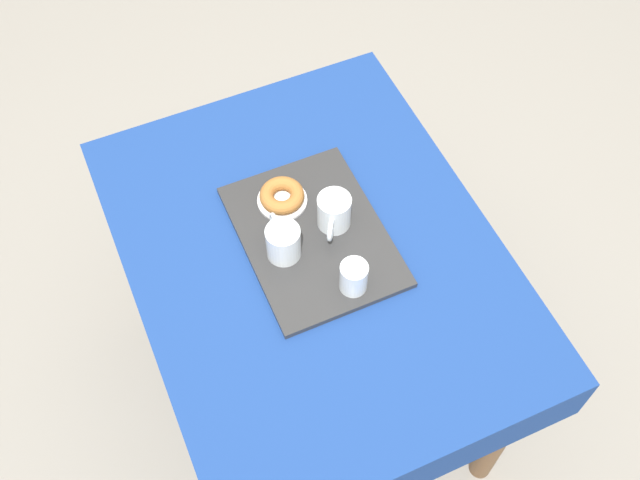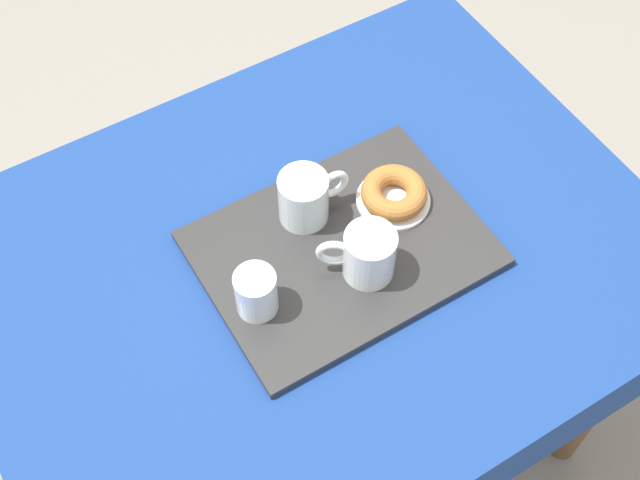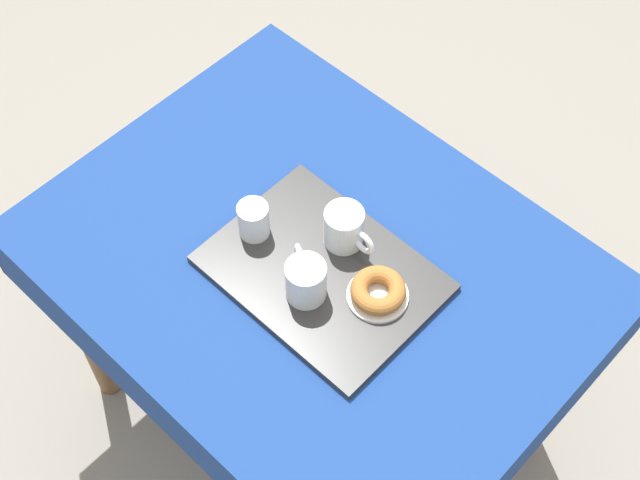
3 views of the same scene
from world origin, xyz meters
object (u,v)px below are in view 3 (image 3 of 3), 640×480
object	(u,v)px
donut_plate_left	(378,296)
sugar_donut_left	(378,290)
tea_mug_right	(345,228)
tea_mug_left	(306,281)
water_glass_near	(254,221)
serving_tray	(323,273)
dining_table	(314,290)

from	to	relation	value
donut_plate_left	sugar_donut_left	bearing A→B (deg)	0.00
tea_mug_right	sugar_donut_left	world-z (taller)	tea_mug_right
tea_mug_left	water_glass_near	world-z (taller)	tea_mug_left
tea_mug_right	donut_plate_left	distance (m)	0.15
serving_tray	tea_mug_left	bearing A→B (deg)	99.60
tea_mug_right	donut_plate_left	size ratio (longest dim) A/B	1.00
water_glass_near	donut_plate_left	bearing A→B (deg)	-168.75
tea_mug_right	dining_table	bearing A→B (deg)	73.13
dining_table	tea_mug_right	size ratio (longest dim) A/B	8.99
water_glass_near	dining_table	bearing A→B (deg)	-161.75
water_glass_near	donut_plate_left	world-z (taller)	water_glass_near
water_glass_near	sugar_donut_left	distance (m)	0.29
serving_tray	water_glass_near	size ratio (longest dim) A/B	5.52
tea_mug_left	serving_tray	bearing A→B (deg)	-80.40
donut_plate_left	dining_table	bearing A→B (deg)	5.32
tea_mug_right	water_glass_near	world-z (taller)	tea_mug_right
tea_mug_right	sugar_donut_left	bearing A→B (deg)	158.95
tea_mug_left	tea_mug_right	world-z (taller)	same
sugar_donut_left	tea_mug_left	bearing A→B (deg)	39.09
sugar_donut_left	donut_plate_left	bearing A→B (deg)	0.00
dining_table	sugar_donut_left	xyz separation A→B (m)	(-0.16, -0.01, 0.17)
tea_mug_right	water_glass_near	size ratio (longest dim) A/B	1.53
dining_table	tea_mug_left	size ratio (longest dim) A/B	9.78
water_glass_near	donut_plate_left	distance (m)	0.30
dining_table	tea_mug_left	world-z (taller)	tea_mug_left
tea_mug_left	sugar_donut_left	distance (m)	0.14
dining_table	donut_plate_left	size ratio (longest dim) A/B	9.02
sugar_donut_left	serving_tray	bearing A→B (deg)	14.28
serving_tray	water_glass_near	distance (m)	0.18
dining_table	water_glass_near	distance (m)	0.23
tea_mug_left	dining_table	bearing A→B (deg)	-56.57
water_glass_near	sugar_donut_left	size ratio (longest dim) A/B	0.74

